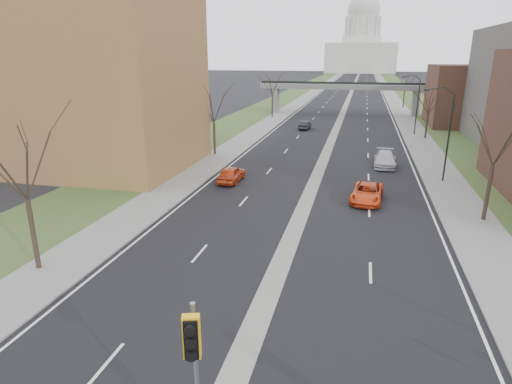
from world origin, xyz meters
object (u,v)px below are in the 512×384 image
at_px(car_left_far, 305,125).
at_px(signal_pole_median, 194,365).
at_px(car_right_mid, 385,159).
at_px(car_right_near, 367,193).
at_px(car_left_near, 231,174).

bearing_deg(car_left_far, signal_pole_median, 98.11).
bearing_deg(car_right_mid, car_right_near, -96.89).
xyz_separation_m(car_left_near, car_right_near, (12.47, -2.85, -0.04)).
relative_size(car_right_near, car_right_mid, 0.95).
distance_m(car_right_near, car_right_mid, 12.63).
bearing_deg(car_left_near, car_right_mid, -145.07).
xyz_separation_m(car_right_near, car_right_mid, (1.89, 12.49, 0.07)).
bearing_deg(car_left_near, car_right_near, 168.20).
xyz_separation_m(signal_pole_median, car_left_far, (-5.10, 60.80, -3.09)).
xyz_separation_m(car_left_far, car_right_near, (9.73, -34.84, 0.04)).
bearing_deg(car_left_far, car_left_near, 88.41).
xyz_separation_m(signal_pole_median, car_left_near, (-7.84, 28.81, -3.00)).
distance_m(car_left_near, car_right_near, 12.79).
height_order(signal_pole_median, car_left_far, signal_pole_median).
xyz_separation_m(car_left_far, car_right_mid, (11.62, -22.35, 0.11)).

